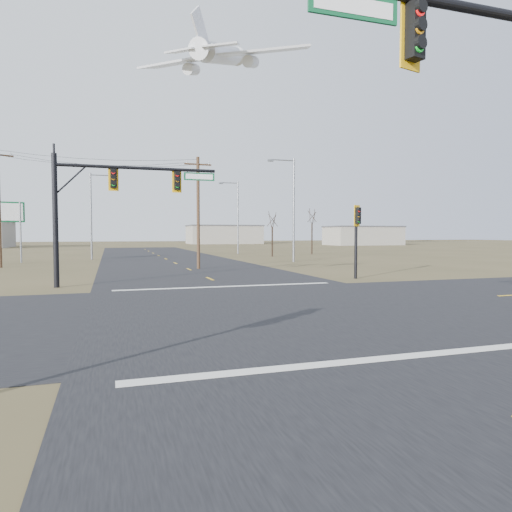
{
  "coord_description": "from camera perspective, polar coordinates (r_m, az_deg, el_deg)",
  "views": [
    {
      "loc": [
        -6.06,
        -16.47,
        2.91
      ],
      "look_at": [
        -0.45,
        1.0,
        2.0
      ],
      "focal_mm": 32.0,
      "sensor_mm": 36.0,
      "label": 1
    }
  ],
  "objects": [
    {
      "name": "utility_pole_near",
      "position": [
        37.51,
        -7.24,
        5.61
      ],
      "size": [
        2.23,
        0.26,
        9.1
      ],
      "rotation": [
        0.0,
        0.0,
        0.06
      ],
      "color": "#4C3620",
      "rests_on": "ground"
    },
    {
      "name": "mast_arm_far",
      "position": [
        26.64,
        -17.48,
        7.59
      ],
      "size": [
        8.86,
        0.48,
        7.18
      ],
      "rotation": [
        0.0,
        0.0,
        0.15
      ],
      "color": "black",
      "rests_on": "ground"
    },
    {
      "name": "warehouse_right",
      "position": [
        118.43,
        13.23,
        2.44
      ],
      "size": [
        18.0,
        10.0,
        4.5
      ],
      "primitive_type": "cube",
      "color": "gray",
      "rests_on": "ground"
    },
    {
      "name": "stop_bar_far",
      "position": [
        24.9,
        -3.61,
        -3.81
      ],
      "size": [
        12.0,
        0.4,
        0.01
      ],
      "primitive_type": "cube",
      "color": "silver",
      "rests_on": "road_ns"
    },
    {
      "name": "bare_tree_d",
      "position": [
        63.69,
        7.02,
        5.06
      ],
      "size": [
        3.32,
        3.32,
        6.72
      ],
      "rotation": [
        0.0,
        0.0,
        -0.39
      ],
      "color": "black",
      "rests_on": "ground"
    },
    {
      "name": "streetlight_a",
      "position": [
        46.74,
        4.48,
        6.48
      ],
      "size": [
        2.91,
        0.27,
        10.48
      ],
      "rotation": [
        0.0,
        0.0,
        0.01
      ],
      "color": "slate",
      "rests_on": "ground"
    },
    {
      "name": "pedestal_signal_ne",
      "position": [
        29.9,
        12.53,
        3.73
      ],
      "size": [
        0.67,
        0.59,
        4.75
      ],
      "rotation": [
        0.0,
        0.0,
        0.39
      ],
      "color": "black",
      "rests_on": "ground"
    },
    {
      "name": "ground",
      "position": [
        17.79,
        2.37,
        -6.58
      ],
      "size": [
        320.0,
        320.0,
        0.0
      ],
      "primitive_type": "plane",
      "color": "brown",
      "rests_on": "ground"
    },
    {
      "name": "stop_bar_near",
      "position": [
        11.21,
        16.03,
        -12.16
      ],
      "size": [
        12.0,
        0.4,
        0.01
      ],
      "primitive_type": "cube",
      "color": "silver",
      "rests_on": "road_ns"
    },
    {
      "name": "road_ns",
      "position": [
        17.79,
        2.37,
        -6.54
      ],
      "size": [
        14.0,
        160.0,
        0.02
      ],
      "primitive_type": "cube",
      "color": "black",
      "rests_on": "ground"
    },
    {
      "name": "bare_tree_c",
      "position": [
        57.54,
        2.05,
        4.65
      ],
      "size": [
        2.69,
        2.69,
        6.04
      ],
      "rotation": [
        0.0,
        0.0,
        -0.06
      ],
      "color": "black",
      "rests_on": "ground"
    },
    {
      "name": "streetlight_c",
      "position": [
        54.02,
        -19.7,
        5.3
      ],
      "size": [
        2.67,
        0.26,
        9.6
      ],
      "rotation": [
        0.0,
        0.0,
        -0.04
      ],
      "color": "slate",
      "rests_on": "ground"
    },
    {
      "name": "road_ew",
      "position": [
        17.79,
        2.37,
        -6.55
      ],
      "size": [
        160.0,
        14.0,
        0.02
      ],
      "primitive_type": "cube",
      "color": "black",
      "rests_on": "ground"
    },
    {
      "name": "streetlight_b",
      "position": [
        65.06,
        -2.47,
        5.33
      ],
      "size": [
        2.86,
        0.34,
        10.24
      ],
      "rotation": [
        0.0,
        0.0,
        0.15
      ],
      "color": "slate",
      "rests_on": "ground"
    },
    {
      "name": "jet_airliner",
      "position": [
        91.08,
        -4.51,
        23.89
      ],
      "size": [
        30.91,
        31.27,
        15.44
      ],
      "rotation": [
        0.0,
        -0.3,
        0.94
      ],
      "color": "silver"
    },
    {
      "name": "warehouse_mid",
      "position": [
        130.23,
        -4.03,
        2.64
      ],
      "size": [
        20.0,
        12.0,
        5.0
      ],
      "primitive_type": "cube",
      "color": "gray",
      "rests_on": "ground"
    },
    {
      "name": "highway_sign",
      "position": [
        51.0,
        -28.72,
        4.01
      ],
      "size": [
        3.15,
        0.79,
        6.03
      ],
      "rotation": [
        0.0,
        0.0,
        0.22
      ],
      "color": "slate",
      "rests_on": "ground"
    }
  ]
}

